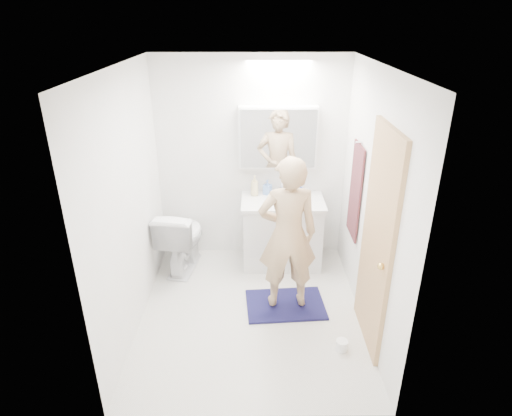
{
  "coord_description": "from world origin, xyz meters",
  "views": [
    {
      "loc": [
        0.04,
        -3.56,
        2.79
      ],
      "look_at": [
        0.05,
        0.25,
        1.05
      ],
      "focal_mm": 30.25,
      "sensor_mm": 36.0,
      "label": 1
    }
  ],
  "objects_px": {
    "medicine_cabinet": "(278,137)",
    "toothbrush_cup": "(299,191)",
    "soap_bottle_a": "(255,186)",
    "person": "(288,234)",
    "toilet": "(182,238)",
    "vanity_cabinet": "(282,233)",
    "soap_bottle_b": "(267,187)",
    "toilet_paper_roll": "(342,345)"
  },
  "relations": [
    {
      "from": "medicine_cabinet",
      "to": "soap_bottle_a",
      "type": "relative_size",
      "value": 3.6
    },
    {
      "from": "soap_bottle_a",
      "to": "soap_bottle_b",
      "type": "bearing_deg",
      "value": 11.19
    },
    {
      "from": "vanity_cabinet",
      "to": "person",
      "type": "bearing_deg",
      "value": -90.38
    },
    {
      "from": "vanity_cabinet",
      "to": "toilet",
      "type": "xyz_separation_m",
      "value": [
        -1.17,
        -0.11,
        -0.0
      ]
    },
    {
      "from": "medicine_cabinet",
      "to": "toothbrush_cup",
      "type": "relative_size",
      "value": 9.13
    },
    {
      "from": "vanity_cabinet",
      "to": "soap_bottle_b",
      "type": "bearing_deg",
      "value": 133.77
    },
    {
      "from": "toothbrush_cup",
      "to": "vanity_cabinet",
      "type": "bearing_deg",
      "value": -140.7
    },
    {
      "from": "vanity_cabinet",
      "to": "soap_bottle_b",
      "type": "xyz_separation_m",
      "value": [
        -0.17,
        0.18,
        0.52
      ]
    },
    {
      "from": "vanity_cabinet",
      "to": "soap_bottle_b",
      "type": "relative_size",
      "value": 5.05
    },
    {
      "from": "person",
      "to": "toothbrush_cup",
      "type": "height_order",
      "value": "person"
    },
    {
      "from": "toothbrush_cup",
      "to": "person",
      "type": "bearing_deg",
      "value": -101.1
    },
    {
      "from": "soap_bottle_b",
      "to": "toilet_paper_roll",
      "type": "height_order",
      "value": "soap_bottle_b"
    },
    {
      "from": "vanity_cabinet",
      "to": "person",
      "type": "height_order",
      "value": "person"
    },
    {
      "from": "vanity_cabinet",
      "to": "medicine_cabinet",
      "type": "xyz_separation_m",
      "value": [
        -0.06,
        0.21,
        1.11
      ]
    },
    {
      "from": "toilet",
      "to": "toilet_paper_roll",
      "type": "bearing_deg",
      "value": 148.77
    },
    {
      "from": "toilet",
      "to": "soap_bottle_b",
      "type": "xyz_separation_m",
      "value": [
        1.0,
        0.29,
        0.52
      ]
    },
    {
      "from": "vanity_cabinet",
      "to": "toilet_paper_roll",
      "type": "height_order",
      "value": "vanity_cabinet"
    },
    {
      "from": "medicine_cabinet",
      "to": "toothbrush_cup",
      "type": "height_order",
      "value": "medicine_cabinet"
    },
    {
      "from": "vanity_cabinet",
      "to": "person",
      "type": "xyz_separation_m",
      "value": [
        -0.01,
        -0.87,
        0.45
      ]
    },
    {
      "from": "vanity_cabinet",
      "to": "toilet",
      "type": "bearing_deg",
      "value": -174.38
    },
    {
      "from": "toilet",
      "to": "toothbrush_cup",
      "type": "xyz_separation_m",
      "value": [
        1.36,
        0.27,
        0.48
      ]
    },
    {
      "from": "toilet",
      "to": "toilet_paper_roll",
      "type": "relative_size",
      "value": 7.08
    },
    {
      "from": "person",
      "to": "toilet",
      "type": "bearing_deg",
      "value": -37.18
    },
    {
      "from": "medicine_cabinet",
      "to": "soap_bottle_b",
      "type": "distance_m",
      "value": 0.6
    },
    {
      "from": "toilet",
      "to": "soap_bottle_b",
      "type": "distance_m",
      "value": 1.16
    },
    {
      "from": "vanity_cabinet",
      "to": "toilet_paper_roll",
      "type": "distance_m",
      "value": 1.61
    },
    {
      "from": "medicine_cabinet",
      "to": "toilet",
      "type": "xyz_separation_m",
      "value": [
        -1.11,
        -0.32,
        -1.11
      ]
    },
    {
      "from": "soap_bottle_a",
      "to": "toothbrush_cup",
      "type": "bearing_deg",
      "value": 1.1
    },
    {
      "from": "person",
      "to": "soap_bottle_a",
      "type": "height_order",
      "value": "person"
    },
    {
      "from": "vanity_cabinet",
      "to": "soap_bottle_a",
      "type": "relative_size",
      "value": 3.68
    },
    {
      "from": "medicine_cabinet",
      "to": "toilet",
      "type": "height_order",
      "value": "medicine_cabinet"
    },
    {
      "from": "soap_bottle_a",
      "to": "toilet_paper_roll",
      "type": "relative_size",
      "value": 2.22
    },
    {
      "from": "soap_bottle_b",
      "to": "soap_bottle_a",
      "type": "bearing_deg",
      "value": -168.81
    },
    {
      "from": "vanity_cabinet",
      "to": "medicine_cabinet",
      "type": "distance_m",
      "value": 1.13
    },
    {
      "from": "toilet_paper_roll",
      "to": "toilet",
      "type": "bearing_deg",
      "value": 139.43
    },
    {
      "from": "toilet",
      "to": "toothbrush_cup",
      "type": "height_order",
      "value": "toothbrush_cup"
    },
    {
      "from": "toilet",
      "to": "soap_bottle_b",
      "type": "height_order",
      "value": "soap_bottle_b"
    },
    {
      "from": "vanity_cabinet",
      "to": "soap_bottle_a",
      "type": "height_order",
      "value": "soap_bottle_a"
    },
    {
      "from": "medicine_cabinet",
      "to": "vanity_cabinet",
      "type": "bearing_deg",
      "value": -73.91
    },
    {
      "from": "toilet",
      "to": "toilet_paper_roll",
      "type": "distance_m",
      "value": 2.17
    },
    {
      "from": "medicine_cabinet",
      "to": "soap_bottle_b",
      "type": "height_order",
      "value": "medicine_cabinet"
    },
    {
      "from": "toilet",
      "to": "toothbrush_cup",
      "type": "bearing_deg",
      "value": -159.27
    }
  ]
}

